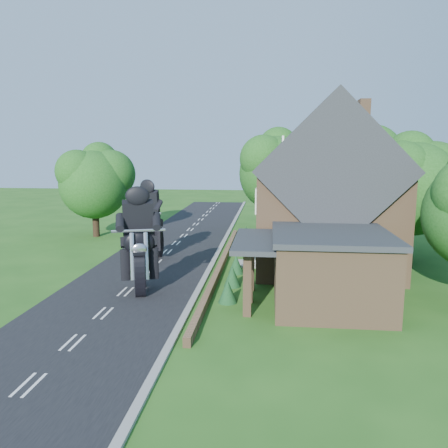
# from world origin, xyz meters

# --- Properties ---
(ground) EXTENTS (120.00, 120.00, 0.00)m
(ground) POSITION_xyz_m (0.00, 0.00, 0.00)
(ground) COLOR #235217
(ground) RESTS_ON ground
(road) EXTENTS (7.00, 80.00, 0.02)m
(road) POSITION_xyz_m (0.00, 0.00, 0.01)
(road) COLOR black
(road) RESTS_ON ground
(kerb) EXTENTS (0.30, 80.00, 0.12)m
(kerb) POSITION_xyz_m (3.65, 0.00, 0.06)
(kerb) COLOR gray
(kerb) RESTS_ON ground
(garden_wall) EXTENTS (0.30, 22.00, 0.40)m
(garden_wall) POSITION_xyz_m (4.30, 5.00, 0.20)
(garden_wall) COLOR #826142
(garden_wall) RESTS_ON ground
(house) EXTENTS (9.54, 8.64, 10.24)m
(house) POSITION_xyz_m (10.49, 6.00, 4.34)
(house) COLOR #826142
(house) RESTS_ON ground
(annex) EXTENTS (7.05, 5.94, 3.44)m
(annex) POSITION_xyz_m (9.87, -0.80, 1.77)
(annex) COLOR #826142
(annex) RESTS_ON ground
(tree_house_right) EXTENTS (6.51, 6.00, 8.40)m
(tree_house_right) POSITION_xyz_m (16.65, 8.62, 5.19)
(tree_house_right) COLOR black
(tree_house_right) RESTS_ON ground
(tree_behind_house) EXTENTS (7.81, 7.20, 10.08)m
(tree_behind_house) POSITION_xyz_m (14.18, 16.14, 6.23)
(tree_behind_house) COLOR black
(tree_behind_house) RESTS_ON ground
(tree_behind_left) EXTENTS (6.94, 6.40, 9.16)m
(tree_behind_left) POSITION_xyz_m (8.16, 17.13, 5.73)
(tree_behind_left) COLOR black
(tree_behind_left) RESTS_ON ground
(tree_far_road) EXTENTS (6.08, 5.60, 7.84)m
(tree_far_road) POSITION_xyz_m (-6.86, 14.11, 4.84)
(tree_far_road) COLOR black
(tree_far_road) RESTS_ON ground
(shrub_a) EXTENTS (0.90, 0.90, 1.10)m
(shrub_a) POSITION_xyz_m (5.30, -1.00, 0.55)
(shrub_a) COLOR #11381A
(shrub_a) RESTS_ON ground
(shrub_b) EXTENTS (0.90, 0.90, 1.10)m
(shrub_b) POSITION_xyz_m (5.30, 1.50, 0.55)
(shrub_b) COLOR #11381A
(shrub_b) RESTS_ON ground
(shrub_c) EXTENTS (0.90, 0.90, 1.10)m
(shrub_c) POSITION_xyz_m (5.30, 4.00, 0.55)
(shrub_c) COLOR #11381A
(shrub_c) RESTS_ON ground
(shrub_d) EXTENTS (0.90, 0.90, 1.10)m
(shrub_d) POSITION_xyz_m (5.30, 9.00, 0.55)
(shrub_d) COLOR #11381A
(shrub_d) RESTS_ON ground
(shrub_e) EXTENTS (0.90, 0.90, 1.10)m
(shrub_e) POSITION_xyz_m (5.30, 11.50, 0.55)
(shrub_e) COLOR #11381A
(shrub_e) RESTS_ON ground
(shrub_f) EXTENTS (0.90, 0.90, 1.10)m
(shrub_f) POSITION_xyz_m (5.30, 14.00, 0.55)
(shrub_f) COLOR #11381A
(shrub_f) RESTS_ON ground
(motorcycle_lead) EXTENTS (0.92, 1.78, 1.61)m
(motorcycle_lead) POSITION_xyz_m (0.78, 0.01, 0.80)
(motorcycle_lead) COLOR black
(motorcycle_lead) RESTS_ON ground
(motorcycle_follow) EXTENTS (1.03, 1.73, 1.58)m
(motorcycle_follow) POSITION_xyz_m (-0.54, 6.76, 0.79)
(motorcycle_follow) COLOR black
(motorcycle_follow) RESTS_ON ground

